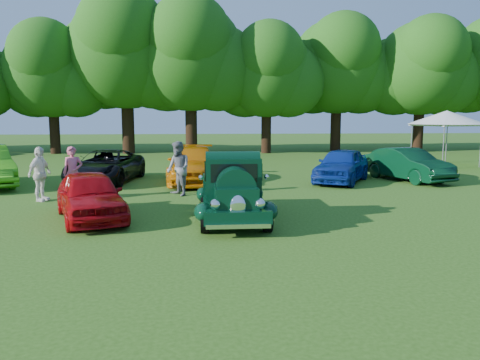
{
  "coord_description": "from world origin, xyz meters",
  "views": [
    {
      "loc": [
        0.12,
        -11.85,
        2.88
      ],
      "look_at": [
        1.15,
        0.88,
        1.1
      ],
      "focal_mm": 35.0,
      "sensor_mm": 36.0,
      "label": 1
    }
  ],
  "objects": [
    {
      "name": "ground",
      "position": [
        0.0,
        0.0,
        0.0
      ],
      "size": [
        120.0,
        120.0,
        0.0
      ],
      "primitive_type": "plane",
      "color": "#284E12",
      "rests_on": "ground"
    },
    {
      "name": "spectator_grey",
      "position": [
        -0.75,
        4.88,
        0.98
      ],
      "size": [
        1.12,
        1.2,
        1.96
      ],
      "primitive_type": "imported",
      "rotation": [
        0.0,
        0.0,
        -1.03
      ],
      "color": "slate",
      "rests_on": "ground"
    },
    {
      "name": "hero_pickup",
      "position": [
        0.94,
        0.9,
        0.76
      ],
      "size": [
        2.08,
        4.46,
        1.74
      ],
      "color": "black",
      "rests_on": "ground"
    },
    {
      "name": "tree_line",
      "position": [
        -1.72,
        24.04,
        6.76
      ],
      "size": [
        64.28,
        9.94,
        12.16
      ],
      "color": "black",
      "rests_on": "ground"
    },
    {
      "name": "back_car_green",
      "position": [
        9.13,
        7.97,
        0.71
      ],
      "size": [
        2.83,
        4.58,
        1.42
      ],
      "primitive_type": "imported",
      "rotation": [
        0.0,
        0.0,
        0.33
      ],
      "color": "black",
      "rests_on": "ground"
    },
    {
      "name": "red_convertible",
      "position": [
        -2.99,
        1.17,
        0.67
      ],
      "size": [
        2.88,
        4.25,
        1.35
      ],
      "primitive_type": "imported",
      "rotation": [
        0.0,
        0.0,
        0.36
      ],
      "color": "#9D060B",
      "rests_on": "ground"
    },
    {
      "name": "back_car_black",
      "position": [
        -4.02,
        8.47,
        0.69
      ],
      "size": [
        3.0,
        5.26,
        1.38
      ],
      "primitive_type": "imported",
      "rotation": [
        0.0,
        0.0,
        -0.15
      ],
      "color": "black",
      "rests_on": "ground"
    },
    {
      "name": "canopy_tent",
      "position": [
        13.88,
        13.68,
        2.72
      ],
      "size": [
        5.07,
        5.07,
        3.13
      ],
      "rotation": [
        0.0,
        0.0,
        0.25
      ],
      "color": "silver",
      "rests_on": "ground"
    },
    {
      "name": "back_car_blue",
      "position": [
        6.1,
        7.75,
        0.73
      ],
      "size": [
        3.66,
        4.58,
        1.46
      ],
      "primitive_type": "imported",
      "rotation": [
        0.0,
        0.0,
        -0.53
      ],
      "color": "navy",
      "rests_on": "ground"
    },
    {
      "name": "spectator_white",
      "position": [
        -5.31,
        4.14,
        0.92
      ],
      "size": [
        0.77,
        1.16,
        1.83
      ],
      "primitive_type": "imported",
      "rotation": [
        0.0,
        0.0,
        1.25
      ],
      "color": "silver",
      "rests_on": "ground"
    },
    {
      "name": "spectator_pink",
      "position": [
        -4.35,
        4.61,
        0.9
      ],
      "size": [
        0.75,
        0.58,
        1.81
      ],
      "primitive_type": "imported",
      "rotation": [
        0.0,
        0.0,
        0.25
      ],
      "color": "#D15675",
      "rests_on": "ground"
    },
    {
      "name": "back_car_orange",
      "position": [
        -0.27,
        8.26,
        0.76
      ],
      "size": [
        2.21,
        5.27,
        1.52
      ],
      "primitive_type": "imported",
      "rotation": [
        0.0,
        0.0,
        0.01
      ],
      "color": "#CF7307",
      "rests_on": "ground"
    }
  ]
}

